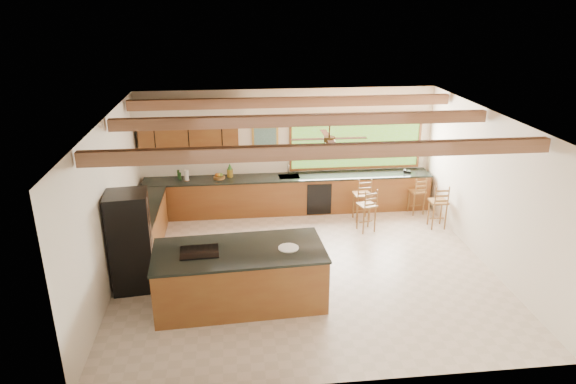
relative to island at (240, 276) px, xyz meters
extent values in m
plane|color=beige|center=(1.30, 1.04, -0.51)|extent=(7.20, 7.20, 0.00)
cube|color=white|center=(1.30, 4.29, 0.99)|extent=(7.20, 0.04, 3.00)
cube|color=white|center=(1.30, -2.21, 0.99)|extent=(7.20, 0.04, 3.00)
cube|color=white|center=(-2.30, 1.04, 0.99)|extent=(0.04, 6.50, 3.00)
cube|color=white|center=(4.90, 1.04, 0.99)|extent=(0.04, 6.50, 3.00)
cube|color=tan|center=(1.30, 1.04, 2.49)|extent=(7.20, 6.50, 0.04)
cube|color=#8A5D45|center=(1.30, -0.56, 2.35)|extent=(7.10, 0.15, 0.22)
cube|color=#8A5D45|center=(1.30, 1.54, 2.35)|extent=(7.10, 0.15, 0.22)
cube|color=#8A5D45|center=(1.30, 3.34, 2.35)|extent=(7.10, 0.15, 0.22)
cube|color=brown|center=(-1.05, 4.10, 1.39)|extent=(2.30, 0.35, 0.70)
cube|color=white|center=(-1.05, 4.03, 1.99)|extent=(2.60, 0.50, 0.48)
cylinder|color=#FFEABF|center=(-1.75, 4.03, 1.76)|extent=(0.10, 0.10, 0.01)
cylinder|color=#FFEABF|center=(-0.35, 4.03, 1.76)|extent=(0.10, 0.10, 0.01)
cube|color=#79B33F|center=(3.00, 4.26, 1.16)|extent=(3.20, 0.04, 1.30)
cube|color=gold|center=(0.75, 4.26, 1.34)|extent=(0.64, 0.03, 0.54)
cube|color=#3A6851|center=(0.75, 4.24, 1.34)|extent=(0.54, 0.01, 0.44)
cube|color=brown|center=(1.30, 3.95, -0.07)|extent=(7.00, 0.65, 0.88)
cube|color=black|center=(1.30, 3.95, 0.39)|extent=(7.04, 0.69, 0.04)
cube|color=brown|center=(-1.96, 2.39, -0.07)|extent=(0.65, 2.35, 0.88)
cube|color=black|center=(-1.96, 2.39, 0.39)|extent=(0.69, 2.39, 0.04)
cube|color=black|center=(2.00, 3.62, -0.09)|extent=(0.60, 0.02, 0.78)
cube|color=silver|center=(1.30, 3.95, 0.40)|extent=(0.50, 0.38, 0.03)
cylinder|color=silver|center=(1.30, 4.15, 0.56)|extent=(0.03, 0.03, 0.30)
cylinder|color=silver|center=(1.30, 4.05, 0.69)|extent=(0.03, 0.20, 0.03)
cylinder|color=silver|center=(-1.16, 3.92, 0.54)|extent=(0.10, 0.10, 0.26)
cylinder|color=#1C411A|center=(-1.37, 4.10, 0.52)|extent=(0.06, 0.06, 0.21)
cylinder|color=#1C411A|center=(-1.32, 3.98, 0.51)|extent=(0.05, 0.05, 0.19)
cube|color=black|center=(4.27, 3.93, 0.45)|extent=(0.21, 0.19, 0.08)
cube|color=brown|center=(0.00, 0.00, -0.02)|extent=(2.93, 1.47, 0.97)
cube|color=black|center=(0.00, 0.00, 0.48)|extent=(2.97, 1.52, 0.04)
cube|color=black|center=(-0.66, -0.04, 0.51)|extent=(0.66, 0.54, 0.02)
cylinder|color=silver|center=(0.84, -0.05, 0.51)|extent=(0.35, 0.35, 0.02)
cube|color=black|center=(-1.92, 0.70, 0.42)|extent=(0.79, 0.77, 1.85)
cube|color=silver|center=(-1.56, 0.70, 0.42)|extent=(0.03, 0.05, 1.70)
cube|color=brown|center=(2.96, 3.24, 0.15)|extent=(0.41, 0.41, 0.04)
cylinder|color=brown|center=(2.81, 3.09, -0.19)|extent=(0.04, 0.04, 0.64)
cylinder|color=brown|center=(3.12, 3.09, -0.19)|extent=(0.04, 0.04, 0.64)
cylinder|color=brown|center=(2.81, 3.39, -0.19)|extent=(0.04, 0.04, 0.64)
cylinder|color=brown|center=(3.12, 3.39, -0.19)|extent=(0.04, 0.04, 0.64)
cube|color=brown|center=(2.92, 2.64, 0.12)|extent=(0.46, 0.46, 0.04)
cylinder|color=brown|center=(2.78, 2.49, -0.20)|extent=(0.04, 0.04, 0.61)
cylinder|color=brown|center=(3.07, 2.49, -0.20)|extent=(0.04, 0.04, 0.61)
cylinder|color=brown|center=(2.78, 2.78, -0.20)|extent=(0.04, 0.04, 0.61)
cylinder|color=brown|center=(3.07, 2.78, -0.20)|extent=(0.04, 0.04, 0.61)
cube|color=brown|center=(4.40, 3.49, 0.07)|extent=(0.40, 0.40, 0.04)
cylinder|color=brown|center=(4.27, 3.35, -0.23)|extent=(0.03, 0.03, 0.56)
cylinder|color=brown|center=(4.54, 3.35, -0.23)|extent=(0.03, 0.03, 0.56)
cylinder|color=brown|center=(4.27, 3.62, -0.23)|extent=(0.03, 0.03, 0.56)
cylinder|color=brown|center=(4.54, 3.62, -0.23)|extent=(0.03, 0.03, 0.56)
cube|color=brown|center=(4.60, 2.64, 0.13)|extent=(0.39, 0.39, 0.04)
cylinder|color=brown|center=(4.45, 2.49, -0.20)|extent=(0.04, 0.04, 0.62)
cylinder|color=brown|center=(4.75, 2.49, -0.20)|extent=(0.04, 0.04, 0.62)
cylinder|color=brown|center=(4.45, 2.79, -0.20)|extent=(0.04, 0.04, 0.62)
cylinder|color=brown|center=(4.75, 2.79, -0.20)|extent=(0.04, 0.04, 0.62)
camera|label=1|loc=(-0.03, -7.82, 4.49)|focal=32.00mm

